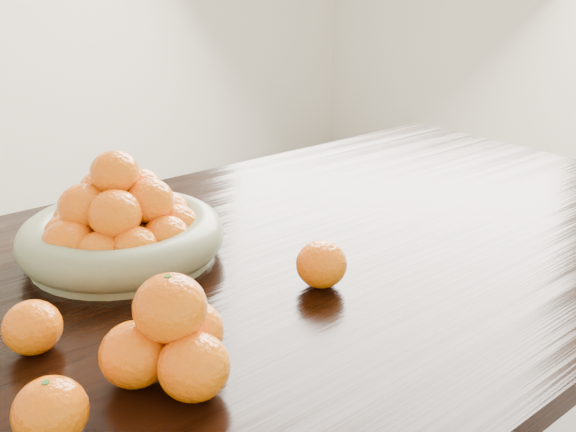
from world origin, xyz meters
TOP-DOWN VIEW (x-y plane):
  - dining_table at (0.00, 0.00)m, footprint 2.00×1.00m
  - fruit_bowl at (-0.16, 0.17)m, footprint 0.34×0.34m
  - orange_pyramid at (-0.27, -0.19)m, footprint 0.16×0.15m
  - loose_orange_0 at (-0.42, -0.21)m, footprint 0.08×0.08m
  - loose_orange_2 at (0.03, -0.12)m, footprint 0.08×0.08m
  - loose_orange_3 at (-0.38, -0.02)m, footprint 0.07×0.07m

SIDE VIEW (x-z plane):
  - dining_table at x=0.00m, z-range 0.29..1.04m
  - loose_orange_3 at x=-0.38m, z-range 0.75..0.82m
  - loose_orange_0 at x=-0.42m, z-range 0.75..0.82m
  - loose_orange_2 at x=0.03m, z-range 0.75..0.82m
  - fruit_bowl at x=-0.16m, z-range 0.71..0.90m
  - orange_pyramid at x=-0.27m, z-range 0.74..0.87m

